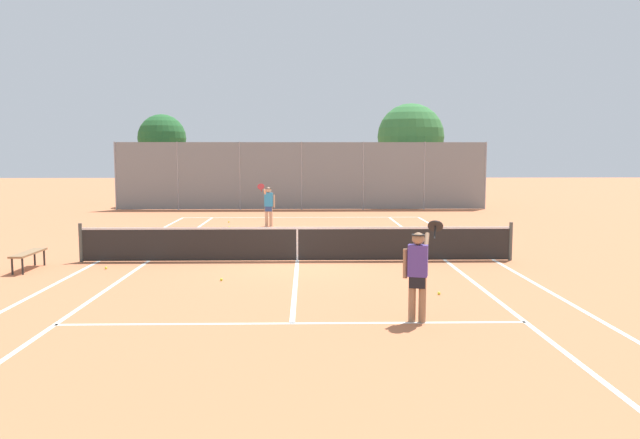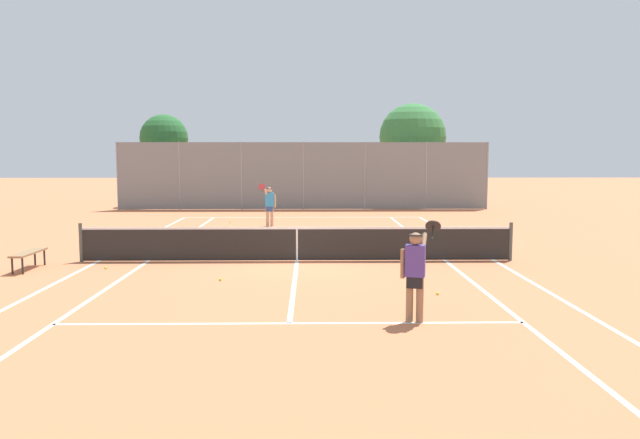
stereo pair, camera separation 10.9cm
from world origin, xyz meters
name	(u,v)px [view 2 (the right image)]	position (x,y,z in m)	size (l,w,h in m)	color
ground_plane	(297,261)	(0.00, 0.00, 0.00)	(120.00, 120.00, 0.00)	#C67047
court_line_markings	(297,261)	(0.00, 0.00, 0.00)	(11.10, 23.90, 0.01)	silver
tennis_net	(297,243)	(0.00, 0.00, 0.51)	(12.00, 0.10, 1.07)	#474C47
player_near_side	(415,270)	(2.21, -6.33, 0.93)	(0.80, 0.71, 1.77)	#936B4C
player_far_left	(270,204)	(-1.29, 8.32, 0.93)	(0.67, 0.73, 1.77)	#D8A884
loose_tennis_ball_0	(106,268)	(-4.92, -1.12, 0.03)	(0.07, 0.07, 0.07)	#D1DB33
loose_tennis_ball_1	(220,279)	(-1.74, -2.68, 0.03)	(0.07, 0.07, 0.07)	#D1DB33
loose_tennis_ball_2	(438,293)	(3.05, -4.22, 0.03)	(0.07, 0.07, 0.07)	#D1DB33
loose_tennis_ball_3	(230,227)	(-2.85, 7.79, 0.03)	(0.07, 0.07, 0.07)	#D1DB33
loose_tennis_ball_4	(230,222)	(-3.10, 9.74, 0.03)	(0.07, 0.07, 0.07)	#D1DB33
courtside_bench	(29,254)	(-6.86, -1.17, 0.41)	(0.36, 1.50, 0.47)	olive
back_fence	(303,176)	(0.00, 16.10, 1.80)	(19.76, 0.08, 3.59)	gray
tree_behind_left	(164,140)	(-7.96, 18.93, 3.76)	(2.72, 2.72, 5.21)	brown
tree_behind_right	(411,139)	(6.23, 19.13, 3.79)	(3.84, 3.84, 5.86)	brown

